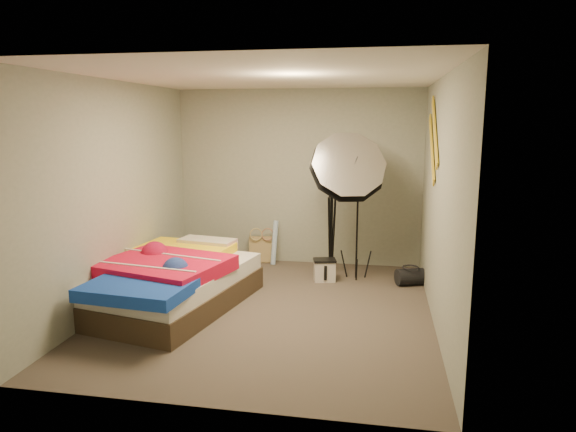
% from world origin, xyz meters
% --- Properties ---
extents(floor, '(4.00, 4.00, 0.00)m').
position_xyz_m(floor, '(0.00, 0.00, 0.00)').
color(floor, brown).
rests_on(floor, ground).
extents(ceiling, '(4.00, 4.00, 0.00)m').
position_xyz_m(ceiling, '(0.00, 0.00, 2.50)').
color(ceiling, silver).
rests_on(ceiling, wall_back).
extents(wall_back, '(3.50, 0.00, 3.50)m').
position_xyz_m(wall_back, '(0.00, 2.00, 1.25)').
color(wall_back, gray).
rests_on(wall_back, floor).
extents(wall_front, '(3.50, 0.00, 3.50)m').
position_xyz_m(wall_front, '(0.00, -2.00, 1.25)').
color(wall_front, gray).
rests_on(wall_front, floor).
extents(wall_left, '(0.00, 4.00, 4.00)m').
position_xyz_m(wall_left, '(-1.75, 0.00, 1.25)').
color(wall_left, gray).
rests_on(wall_left, floor).
extents(wall_right, '(0.00, 4.00, 4.00)m').
position_xyz_m(wall_right, '(1.75, 0.00, 1.25)').
color(wall_right, gray).
rests_on(wall_right, floor).
extents(tote_bag, '(0.40, 0.23, 0.39)m').
position_xyz_m(tote_bag, '(-0.52, 1.90, 0.19)').
color(tote_bag, tan).
rests_on(tote_bag, floor).
extents(wrapping_roll, '(0.11, 0.19, 0.64)m').
position_xyz_m(wrapping_roll, '(-0.32, 1.82, 0.32)').
color(wrapping_roll, '#5A8ECA').
rests_on(wrapping_roll, floor).
extents(camera_case, '(0.30, 0.25, 0.27)m').
position_xyz_m(camera_case, '(0.49, 1.15, 0.13)').
color(camera_case, beige).
rests_on(camera_case, floor).
extents(duffel_bag, '(0.40, 0.32, 0.21)m').
position_xyz_m(duffel_bag, '(1.57, 1.17, 0.11)').
color(duffel_bag, black).
rests_on(duffel_bag, floor).
extents(wall_stripe_upper, '(0.02, 0.91, 0.78)m').
position_xyz_m(wall_stripe_upper, '(1.73, 0.60, 1.95)').
color(wall_stripe_upper, gold).
rests_on(wall_stripe_upper, wall_right).
extents(wall_stripe_lower, '(0.02, 0.91, 0.78)m').
position_xyz_m(wall_stripe_lower, '(1.73, 0.85, 1.75)').
color(wall_stripe_lower, gold).
rests_on(wall_stripe_lower, wall_right).
extents(bed, '(1.77, 2.34, 0.59)m').
position_xyz_m(bed, '(-1.13, -0.08, 0.30)').
color(bed, '#3F3021').
rests_on(bed, floor).
extents(photo_umbrella, '(1.12, 0.86, 2.03)m').
position_xyz_m(photo_umbrella, '(0.75, 1.20, 1.46)').
color(photo_umbrella, black).
rests_on(photo_umbrella, floor).
extents(camera_tripod, '(0.08, 0.08, 1.17)m').
position_xyz_m(camera_tripod, '(0.53, 1.50, 0.67)').
color(camera_tripod, black).
rests_on(camera_tripod, floor).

